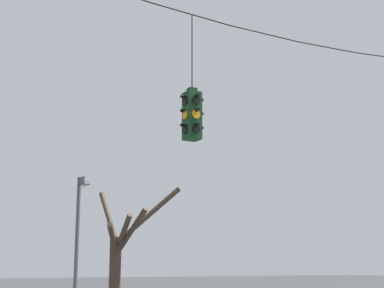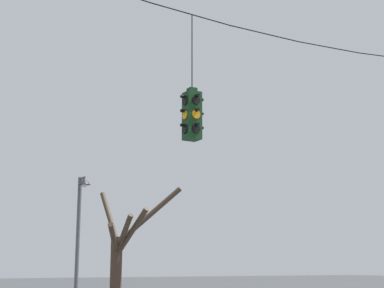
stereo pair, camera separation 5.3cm
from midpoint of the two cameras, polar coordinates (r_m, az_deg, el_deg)
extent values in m
cylinder|color=black|center=(14.09, -0.19, 12.47)|extent=(2.15, 0.03, 0.12)
cylinder|color=black|center=(15.16, 7.01, 10.56)|extent=(2.15, 0.03, 0.03)
cylinder|color=black|center=(16.48, 13.08, 9.09)|extent=(2.15, 0.03, 0.12)
cube|color=#143819|center=(13.28, -0.12, 2.73)|extent=(0.34, 0.34, 1.11)
cube|color=#143819|center=(13.44, -0.11, 5.22)|extent=(0.19, 0.19, 0.10)
cylinder|color=black|center=(13.75, -0.11, 9.00)|extent=(0.02, 0.02, 1.79)
cylinder|color=black|center=(13.21, 0.28, 4.30)|extent=(0.20, 0.03, 0.20)
cylinder|color=black|center=(13.20, 0.38, 4.72)|extent=(0.07, 0.12, 0.07)
cylinder|color=orange|center=(13.12, 0.29, 2.91)|extent=(0.20, 0.03, 0.20)
cylinder|color=black|center=(13.11, 0.38, 3.33)|extent=(0.07, 0.12, 0.07)
cylinder|color=black|center=(13.04, 0.29, 1.50)|extent=(0.20, 0.03, 0.20)
cylinder|color=black|center=(13.03, 0.39, 1.92)|extent=(0.07, 0.12, 0.07)
cylinder|color=black|center=(13.52, -0.50, 3.92)|extent=(0.20, 0.03, 0.20)
cylinder|color=black|center=(13.58, -0.60, 4.24)|extent=(0.07, 0.12, 0.07)
cylinder|color=orange|center=(13.43, -0.51, 2.56)|extent=(0.20, 0.03, 0.20)
cylinder|color=black|center=(13.49, -0.60, 2.89)|extent=(0.07, 0.12, 0.07)
cylinder|color=black|center=(13.36, -0.51, 1.18)|extent=(0.20, 0.03, 0.20)
cylinder|color=black|center=(13.41, -0.60, 1.52)|extent=(0.07, 0.12, 0.07)
cylinder|color=black|center=(13.28, -0.81, 4.22)|extent=(0.03, 0.20, 0.20)
cylinder|color=black|center=(13.28, -0.98, 4.62)|extent=(0.12, 0.07, 0.07)
cylinder|color=orange|center=(13.19, -0.81, 2.83)|extent=(0.03, 0.20, 0.20)
cylinder|color=black|center=(13.19, -0.98, 3.24)|extent=(0.12, 0.07, 0.07)
cylinder|color=black|center=(13.11, -0.82, 1.43)|extent=(0.03, 0.20, 0.20)
cylinder|color=black|center=(13.11, -0.99, 1.84)|extent=(0.12, 0.07, 0.07)
cylinder|color=black|center=(13.45, 0.57, 4.00)|extent=(0.03, 0.20, 0.20)
cylinder|color=black|center=(13.50, 0.74, 4.34)|extent=(0.12, 0.07, 0.07)
cylinder|color=orange|center=(13.37, 0.57, 2.63)|extent=(0.03, 0.20, 0.20)
cylinder|color=black|center=(13.41, 0.74, 2.98)|extent=(0.12, 0.07, 0.07)
cylinder|color=black|center=(13.29, 0.58, 1.25)|extent=(0.03, 0.20, 0.20)
cylinder|color=black|center=(13.33, 0.74, 1.60)|extent=(0.12, 0.07, 0.07)
cylinder|color=#515156|center=(18.44, -11.24, -10.67)|extent=(0.12, 0.12, 4.86)
cylinder|color=#515156|center=(18.44, -10.73, -3.26)|extent=(0.07, 0.41, 0.07)
cone|color=#232328|center=(18.23, -10.53, -3.53)|extent=(0.38, 0.38, 0.23)
sphere|color=silver|center=(18.21, -10.54, -3.89)|extent=(0.17, 0.17, 0.17)
cylinder|color=#423326|center=(20.80, -7.58, -13.25)|extent=(0.40, 0.40, 3.14)
cylinder|color=#423326|center=(20.06, -7.78, -9.07)|extent=(0.97, 1.47, 0.99)
cylinder|color=#423326|center=(20.22, -6.82, -8.71)|extent=(0.23, 1.40, 1.37)
cylinder|color=#423326|center=(20.92, -4.37, -6.96)|extent=(2.24, 0.99, 2.09)
cylinder|color=#423326|center=(20.18, -6.09, -8.54)|extent=(0.60, 1.71, 1.63)
cylinder|color=#423326|center=(21.53, -8.19, -6.98)|extent=(0.20, 1.60, 1.93)
camera|label=1|loc=(0.03, -90.12, 0.02)|focal=55.00mm
camera|label=2|loc=(0.03, 89.88, -0.02)|focal=55.00mm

